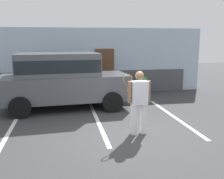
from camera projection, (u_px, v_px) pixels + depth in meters
The scene contains 8 objects.
ground_plane at pixel (126, 136), 6.98m from camera, with size 40.00×40.00×0.00m, color #38383A.
parking_stripe_0 at pixel (13, 125), 7.87m from camera, with size 0.12×4.40×0.01m, color silver.
parking_stripe_1 at pixel (98, 121), 8.33m from camera, with size 0.12×4.40×0.01m, color silver.
parking_stripe_2 at pixel (174, 116), 8.79m from camera, with size 0.12×4.40×0.01m, color silver.
house_frontage at pixel (96, 63), 12.53m from camera, with size 10.41×0.40×3.06m.
parked_suv at pixel (62, 78), 9.65m from camera, with size 4.72×2.41×2.05m.
tennis_player_man at pixel (139, 102), 7.03m from camera, with size 0.77×0.30×1.72m.
potted_plant_by_porch at pixel (142, 84), 12.31m from camera, with size 0.65×0.65×0.86m.
Camera 1 is at (-1.58, -6.44, 2.53)m, focal length 42.27 mm.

